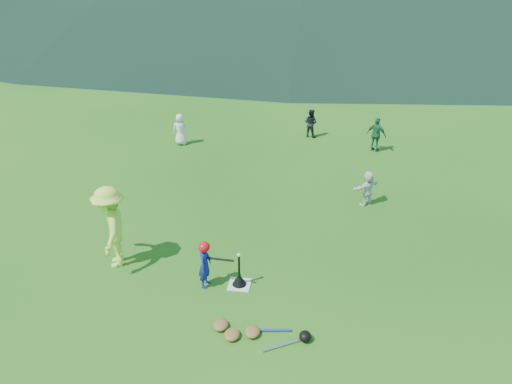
# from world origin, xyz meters

# --- Properties ---
(ground) EXTENTS (120.00, 120.00, 0.00)m
(ground) POSITION_xyz_m (0.00, 0.00, 0.00)
(ground) COLOR #1B5613
(ground) RESTS_ON ground
(home_plate) EXTENTS (0.45, 0.45, 0.02)m
(home_plate) POSITION_xyz_m (0.00, 0.00, 0.01)
(home_plate) COLOR silver
(home_plate) RESTS_ON ground
(baseball) EXTENTS (0.08, 0.08, 0.08)m
(baseball) POSITION_xyz_m (0.00, 0.00, 0.74)
(baseball) COLOR white
(baseball) RESTS_ON batting_tee
(batter_child) EXTENTS (0.27, 0.39, 1.01)m
(batter_child) POSITION_xyz_m (-0.68, -0.10, 0.51)
(batter_child) COLOR navy
(batter_child) RESTS_ON ground
(adult_coach) EXTENTS (1.00, 1.34, 1.85)m
(adult_coach) POSITION_xyz_m (-2.81, 0.39, 0.93)
(adult_coach) COLOR #CEF548
(adult_coach) RESTS_ON ground
(fielder_a) EXTENTS (0.56, 0.39, 1.09)m
(fielder_a) POSITION_xyz_m (-3.33, 7.57, 0.55)
(fielder_a) COLOR silver
(fielder_a) RESTS_ON ground
(fielder_b) EXTENTS (0.61, 0.55, 1.02)m
(fielder_b) POSITION_xyz_m (1.08, 8.97, 0.51)
(fielder_b) COLOR black
(fielder_b) RESTS_ON ground
(fielder_c) EXTENTS (0.73, 0.58, 1.16)m
(fielder_c) POSITION_xyz_m (3.30, 7.87, 0.58)
(fielder_c) COLOR #1D613C
(fielder_c) RESTS_ON ground
(fielder_d) EXTENTS (0.85, 0.80, 0.96)m
(fielder_d) POSITION_xyz_m (2.79, 3.96, 0.48)
(fielder_d) COLOR silver
(fielder_d) RESTS_ON ground
(batting_tee) EXTENTS (0.30, 0.30, 0.68)m
(batting_tee) POSITION_xyz_m (0.00, 0.00, 0.13)
(batting_tee) COLOR black
(batting_tee) RESTS_ON home_plate
(batter_gear) EXTENTS (0.73, 0.26, 0.38)m
(batter_gear) POSITION_xyz_m (-0.66, -0.10, 0.92)
(batter_gear) COLOR red
(batter_gear) RESTS_ON ground
(equipment_pile) EXTENTS (1.80, 0.69, 0.19)m
(equipment_pile) POSITION_xyz_m (0.47, -1.41, 0.07)
(equipment_pile) COLOR olive
(equipment_pile) RESTS_ON ground
(outfield_fence) EXTENTS (70.07, 0.08, 1.33)m
(outfield_fence) POSITION_xyz_m (0.00, 28.00, 0.70)
(outfield_fence) COLOR gray
(outfield_fence) RESTS_ON ground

